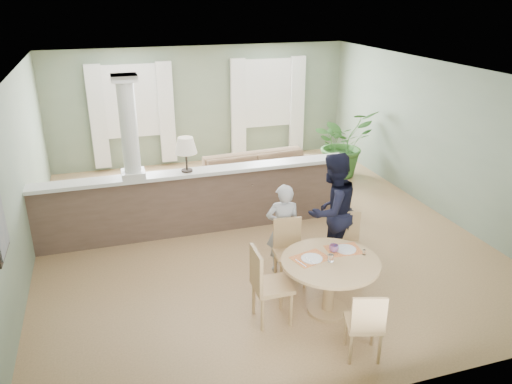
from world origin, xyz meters
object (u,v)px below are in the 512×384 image
object	(u,v)px
chair_near	(365,323)
child_person	(283,229)
chair_far_man	(347,241)
man_person	(332,211)
chair_side	(266,282)
chair_far_boy	(289,248)
houseplant	(342,143)
sofa	(261,176)
dining_table	(330,271)

from	to	relation	value
chair_near	child_person	size ratio (longest dim) A/B	0.64
chair_far_man	man_person	xyz separation A→B (m)	(-0.12, 0.30, 0.37)
chair_near	chair_side	bearing A→B (deg)	-34.01
chair_far_boy	chair_near	world-z (taller)	chair_far_boy
child_person	man_person	bearing A→B (deg)	-172.36
chair_far_man	chair_side	world-z (taller)	chair_side
houseplant	chair_far_boy	distance (m)	4.63
sofa	chair_far_boy	bearing A→B (deg)	-104.99
dining_table	chair_far_boy	xyz separation A→B (m)	(-0.22, 0.85, -0.08)
chair_far_man	chair_side	xyz separation A→B (m)	(-1.47, -0.74, 0.04)
dining_table	chair_far_man	world-z (taller)	chair_far_man
houseplant	chair_near	world-z (taller)	houseplant
dining_table	man_person	bearing A→B (deg)	63.97
houseplant	man_person	distance (m)	4.03
chair_side	child_person	distance (m)	1.25
chair_far_man	chair_near	bearing A→B (deg)	-97.44
chair_near	child_person	bearing A→B (deg)	-68.09
man_person	dining_table	bearing A→B (deg)	44.01
chair_side	child_person	bearing A→B (deg)	-29.02
chair_far_man	child_person	size ratio (longest dim) A/B	0.68
chair_far_man	child_person	bearing A→B (deg)	171.56
chair_far_man	child_person	world-z (taller)	child_person
sofa	dining_table	size ratio (longest dim) A/B	2.23
chair_far_boy	man_person	xyz separation A→B (m)	(0.75, 0.23, 0.37)
chair_near	houseplant	bearing A→B (deg)	-97.52
chair_far_boy	chair_near	xyz separation A→B (m)	(0.20, -1.79, -0.03)
chair_near	man_person	distance (m)	2.13
dining_table	chair_near	xyz separation A→B (m)	(-0.02, -0.94, -0.11)
dining_table	sofa	bearing A→B (deg)	84.36
sofa	dining_table	bearing A→B (deg)	-99.64
dining_table	chair_far_man	size ratio (longest dim) A/B	1.33
sofa	chair_near	bearing A→B (deg)	-98.75
chair_far_man	child_person	xyz separation A→B (m)	(-0.85, 0.34, 0.17)
chair_side	man_person	size ratio (longest dim) A/B	0.57
chair_far_boy	dining_table	bearing A→B (deg)	-69.39
man_person	chair_near	bearing A→B (deg)	55.00
sofa	chair_far_boy	distance (m)	3.21
chair_side	man_person	bearing A→B (deg)	-51.79
chair_far_boy	man_person	size ratio (longest dim) A/B	0.53
dining_table	man_person	xyz separation A→B (m)	(0.53, 1.08, 0.28)
houseplant	chair_far_boy	world-z (taller)	houseplant
dining_table	chair_far_man	distance (m)	1.02
sofa	child_person	size ratio (longest dim) A/B	2.02
chair_far_boy	chair_side	size ratio (longest dim) A/B	0.92
chair_far_man	man_person	distance (m)	0.49
chair_far_man	chair_side	bearing A→B (deg)	-139.86
sofa	chair_near	xyz separation A→B (m)	(-0.41, -4.94, 0.08)
child_person	houseplant	bearing A→B (deg)	-116.32
chair_far_boy	child_person	size ratio (longest dim) A/B	0.68
chair_far_boy	chair_far_man	xyz separation A→B (m)	(0.87, -0.06, 0.00)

